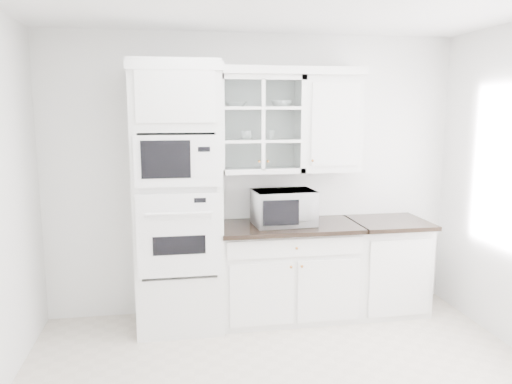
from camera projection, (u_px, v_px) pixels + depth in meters
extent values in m
cube|color=white|center=(254.00, 175.00, 4.88)|extent=(4.00, 0.02, 2.70)
cube|color=white|center=(178.00, 198.00, 4.47)|extent=(0.76, 0.65, 2.40)
cube|color=white|center=(179.00, 236.00, 4.19)|extent=(0.70, 0.03, 0.72)
cube|color=black|center=(179.00, 245.00, 4.18)|extent=(0.44, 0.01, 0.16)
cube|color=white|center=(177.00, 162.00, 4.09)|extent=(0.70, 0.03, 0.43)
cube|color=black|center=(166.00, 160.00, 4.05)|extent=(0.40, 0.01, 0.31)
cube|color=white|center=(288.00, 272.00, 4.79)|extent=(1.30, 0.60, 0.88)
cube|color=#2E2217|center=(289.00, 227.00, 4.68)|extent=(1.32, 0.67, 0.04)
cube|color=white|center=(386.00, 267.00, 4.96)|extent=(0.70, 0.60, 0.88)
cube|color=#2E2217|center=(389.00, 223.00, 4.85)|extent=(0.72, 0.67, 0.04)
cube|color=white|center=(260.00, 124.00, 4.65)|extent=(0.80, 0.33, 0.90)
cube|color=white|center=(260.00, 140.00, 4.67)|extent=(0.74, 0.29, 0.02)
cube|color=white|center=(260.00, 108.00, 4.63)|extent=(0.74, 0.29, 0.02)
cube|color=white|center=(330.00, 124.00, 4.76)|extent=(0.55, 0.33, 0.90)
cube|color=white|center=(249.00, 71.00, 4.53)|extent=(2.14, 0.38, 0.07)
imported|color=white|center=(283.00, 207.00, 4.67)|extent=(0.59, 0.50, 0.33)
imported|color=white|center=(236.00, 104.00, 4.58)|extent=(0.24, 0.24, 0.05)
imported|color=white|center=(282.00, 104.00, 4.65)|extent=(0.24, 0.24, 0.06)
imported|color=white|center=(246.00, 135.00, 4.64)|extent=(0.12, 0.12, 0.08)
imported|color=white|center=(270.00, 134.00, 4.69)|extent=(0.12, 0.12, 0.09)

